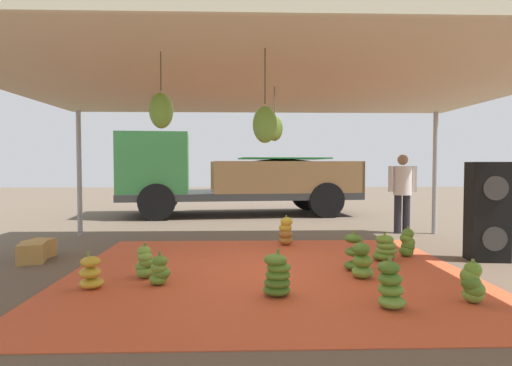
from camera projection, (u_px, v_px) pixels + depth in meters
name	position (u px, v px, depth m)	size (l,w,h in m)	color
ground_plane	(260.00, 237.00, 9.00)	(40.00, 40.00, 0.00)	brown
tarp_orange	(269.00, 273.00, 6.01)	(5.49, 5.03, 0.01)	#D1512D
tent_canopy	(269.00, 82.00, 5.79)	(8.00, 7.00, 2.69)	#9EA0A5
banana_bunch_0	(286.00, 232.00, 8.05)	(0.35, 0.35, 0.56)	#996628
banana_bunch_1	(472.00, 284.00, 4.66)	(0.32, 0.30, 0.48)	#6B9E38
banana_bunch_2	(91.00, 274.00, 5.20)	(0.36, 0.36, 0.45)	gold
banana_bunch_3	(385.00, 249.00, 6.72)	(0.45, 0.45, 0.45)	#518428
banana_bunch_4	(390.00, 286.00, 4.51)	(0.38, 0.41, 0.54)	#6B9E38
banana_bunch_5	(160.00, 271.00, 5.36)	(0.32, 0.31, 0.42)	#60932D
banana_bunch_6	(145.00, 263.00, 5.72)	(0.34, 0.35, 0.47)	#6B9E38
banana_bunch_7	(362.00, 262.00, 5.67)	(0.39, 0.40, 0.51)	#6B9E38
banana_bunch_8	(277.00, 276.00, 4.93)	(0.45, 0.45, 0.54)	#477523
banana_bunch_9	(407.00, 243.00, 7.04)	(0.32, 0.31, 0.49)	#518428
banana_bunch_10	(354.00, 254.00, 6.14)	(0.42, 0.42, 0.57)	#477523
cargo_truck_main	(228.00, 175.00, 12.95)	(7.13, 3.08, 2.40)	#2D2D2D
worker_0	(402.00, 187.00, 9.47)	(0.63, 0.39, 1.72)	#26262D
speaker_stack	(487.00, 211.00, 6.77)	(0.62, 0.48, 1.54)	black
crate_0	(32.00, 253.00, 6.65)	(0.37, 0.42, 0.30)	#B78947
crate_1	(39.00, 249.00, 7.01)	(0.35, 0.40, 0.29)	#B78947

